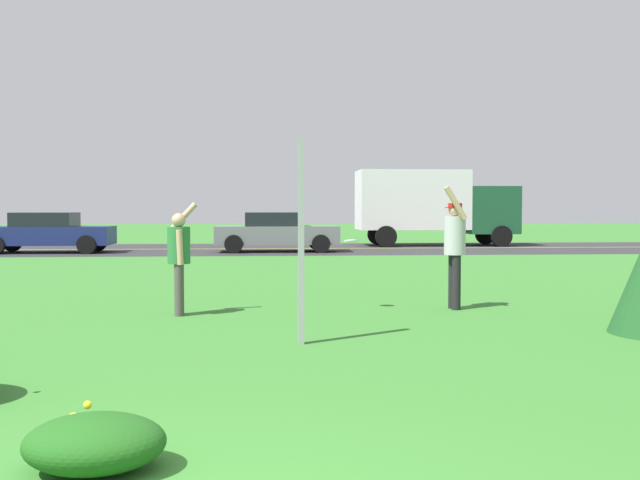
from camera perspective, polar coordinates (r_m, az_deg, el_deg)
ground_plane at (r=16.23m, az=-6.43°, el=-3.23°), size 120.00×120.00×0.00m
highway_strip at (r=29.18m, az=-5.56°, el=-0.68°), size 120.00×8.59×0.01m
highway_center_stripe at (r=29.18m, az=-5.56°, el=-0.67°), size 120.00×0.16×0.00m
daylily_clump_mid_left at (r=4.88m, az=-16.97°, el=-14.74°), size 0.87×0.70×0.38m
sign_post_near_path at (r=8.73m, az=-1.47°, el=-0.04°), size 0.07×0.10×2.46m
person_thrower_green_shirt at (r=11.28m, az=-10.80°, el=-1.08°), size 0.44×0.51×1.70m
person_catcher_red_cap_gray_shirt at (r=11.94m, az=10.33°, el=-0.30°), size 0.41×0.51×1.96m
frisbee_white at (r=11.71m, az=2.43°, el=-0.08°), size 0.24×0.24×0.08m
car_navy_center_left at (r=28.28m, az=-20.26°, el=0.57°), size 4.50×2.00×1.45m
car_gray_center_right at (r=27.21m, az=-3.39°, el=0.65°), size 4.50×2.00×1.45m
box_truck_dark_green at (r=31.89m, az=8.67°, el=2.80°), size 6.70×2.46×3.20m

